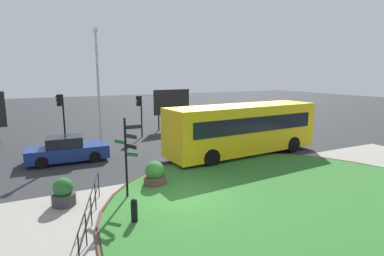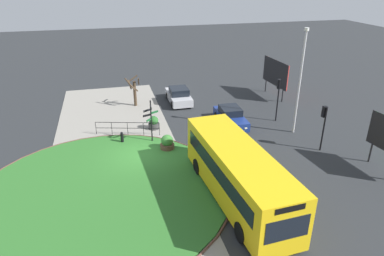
{
  "view_description": "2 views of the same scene",
  "coord_description": "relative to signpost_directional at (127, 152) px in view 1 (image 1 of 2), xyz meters",
  "views": [
    {
      "loc": [
        -4.92,
        -10.34,
        4.91
      ],
      "look_at": [
        1.97,
        3.23,
        2.2
      ],
      "focal_mm": 28.72,
      "sensor_mm": 36.0,
      "label": 1
    },
    {
      "loc": [
        20.93,
        -1.7,
        11.53
      ],
      "look_at": [
        0.16,
        3.57,
        1.79
      ],
      "focal_mm": 32.39,
      "sensor_mm": 36.0,
      "label": 2
    }
  ],
  "objects": [
    {
      "name": "car_near_lane",
      "position": [
        -1.66,
        6.73,
        -1.25
      ],
      "size": [
        4.38,
        1.95,
        1.45
      ],
      "rotation": [
        0.0,
        0.0,
        -0.04
      ],
      "color": "navy",
      "rests_on": "ground"
    },
    {
      "name": "planter_kerbside",
      "position": [
        1.42,
        0.9,
        -1.41
      ],
      "size": [
        1.0,
        1.0,
        1.12
      ],
      "color": "brown",
      "rests_on": "ground"
    },
    {
      "name": "railing_grass_edge",
      "position": [
        -1.68,
        -1.61,
        -1.23
      ],
      "size": [
        1.36,
        4.73,
        1.06
      ],
      "rotation": [
        0.0,
        0.0,
        4.44
      ],
      "color": "black",
      "rests_on": "ground"
    },
    {
      "name": "grass_island",
      "position": [
        5.56,
        -3.64,
        -1.86
      ],
      "size": [
        14.54,
        14.54,
        0.1
      ],
      "primitive_type": "cylinder",
      "color": "#2D6B28",
      "rests_on": "ground"
    },
    {
      "name": "bus_yellow",
      "position": [
        8.05,
        3.54,
        -0.27
      ],
      "size": [
        9.88,
        3.19,
        3.04
      ],
      "rotation": [
        0.0,
        0.0,
        0.07
      ],
      "color": "yellow",
      "rests_on": "ground"
    },
    {
      "name": "traffic_light_far",
      "position": [
        -1.57,
        10.75,
        0.69
      ],
      "size": [
        0.48,
        0.32,
        3.55
      ],
      "rotation": [
        0.0,
        0.0,
        2.86
      ],
      "color": "black",
      "rests_on": "ground"
    },
    {
      "name": "billboard_right",
      "position": [
        7.69,
        13.63,
        0.44
      ],
      "size": [
        3.54,
        0.51,
        3.52
      ],
      "rotation": [
        0.0,
        0.0,
        0.1
      ],
      "color": "black",
      "rests_on": "ground"
    },
    {
      "name": "sidewalk_paving",
      "position": [
        1.94,
        -2.66,
        -1.9
      ],
      "size": [
        32.0,
        8.77,
        0.02
      ],
      "primitive_type": "cube",
      "color": "gray",
      "rests_on": "ground"
    },
    {
      "name": "traffic_light_near",
      "position": [
        4.02,
        11.32,
        0.47
      ],
      "size": [
        0.49,
        0.27,
        3.23
      ],
      "rotation": [
        0.0,
        0.0,
        3.2
      ],
      "color": "black",
      "rests_on": "ground"
    },
    {
      "name": "grass_kerb_ring",
      "position": [
        5.56,
        -3.64,
        -1.86
      ],
      "size": [
        14.85,
        14.85,
        0.11
      ],
      "primitive_type": "torus",
      "color": "brown",
      "rests_on": "ground"
    },
    {
      "name": "planter_near_signpost",
      "position": [
        -2.35,
        0.51,
        -1.43
      ],
      "size": [
        0.87,
        0.87,
        1.08
      ],
      "color": "#383838",
      "rests_on": "ground"
    },
    {
      "name": "lamppost_tall",
      "position": [
        0.98,
        11.0,
        2.36
      ],
      "size": [
        0.32,
        0.32,
        7.97
      ],
      "color": "#B7B7BC",
      "rests_on": "ground"
    },
    {
      "name": "ground",
      "position": [
        1.94,
        -1.05,
        -1.91
      ],
      "size": [
        120.0,
        120.0,
        0.0
      ],
      "primitive_type": "plane",
      "color": "#282B2D"
    },
    {
      "name": "bollard_foreground",
      "position": [
        -0.4,
        -2.12,
        -1.46
      ],
      "size": [
        0.22,
        0.22,
        0.89
      ],
      "color": "black",
      "rests_on": "ground"
    },
    {
      "name": "signpost_directional",
      "position": [
        0.0,
        0.0,
        0.0
      ],
      "size": [
        0.98,
        1.17,
        3.26
      ],
      "color": "black",
      "rests_on": "ground"
    }
  ]
}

